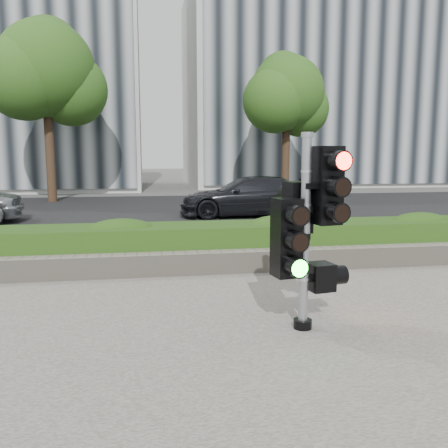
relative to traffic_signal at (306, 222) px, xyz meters
name	(u,v)px	position (x,y,z in m)	size (l,w,h in m)	color
ground	(215,314)	(-0.88, 0.65, -1.18)	(120.00, 120.00, 0.00)	#51514C
sidewalk	(268,433)	(-0.88, -1.85, -1.17)	(16.00, 11.00, 0.03)	#9E9389
road	(171,213)	(-0.88, 10.65, -1.17)	(60.00, 13.00, 0.02)	black
curb	(190,255)	(-0.88, 3.80, -1.12)	(60.00, 0.25, 0.12)	gray
stone_wall	(198,263)	(-0.88, 2.55, -0.98)	(12.00, 0.32, 0.34)	gray
hedge	(193,244)	(-0.88, 3.20, -0.81)	(12.00, 1.00, 0.68)	#487223
building_right	(326,91)	(10.12, 25.65, 4.82)	(18.00, 10.00, 12.00)	#B7B7B2
tree_left	(46,73)	(-5.40, 15.21, 3.86)	(4.61, 4.03, 7.34)	black
tree_right	(286,96)	(4.60, 16.20, 3.30)	(4.10, 3.58, 6.53)	black
traffic_signal	(306,222)	(0.00, 0.00, 0.00)	(0.75, 0.60, 2.09)	black
car_dark	(248,196)	(1.43, 9.45, -0.56)	(1.70, 4.19, 1.22)	black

